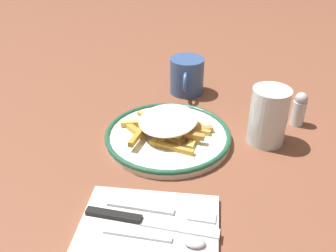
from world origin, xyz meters
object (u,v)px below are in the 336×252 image
object	(u,v)px
plate	(168,136)
water_glass	(268,116)
fries_heap	(168,125)
fork	(161,210)
salt_shaker	(299,109)
coffee_mug	(187,76)
napkin	(151,226)
knife	(139,220)
spoon	(172,239)

from	to	relation	value
plate	water_glass	bearing A→B (deg)	96.39
fries_heap	fork	distance (m)	0.22
salt_shaker	fries_heap	bearing A→B (deg)	-71.30
coffee_mug	napkin	bearing A→B (deg)	-2.09
knife	coffee_mug	size ratio (longest dim) A/B	1.84
coffee_mug	fork	bearing A→B (deg)	-0.65
napkin	fork	size ratio (longest dim) A/B	1.20
napkin	fork	world-z (taller)	fork
fork	plate	bearing A→B (deg)	-175.91
salt_shaker	coffee_mug	bearing A→B (deg)	-116.53
fork	salt_shaker	distance (m)	0.41
coffee_mug	plate	bearing A→B (deg)	-5.15
plate	spoon	size ratio (longest dim) A/B	1.71
fork	spoon	size ratio (longest dim) A/B	1.16
fork	coffee_mug	size ratio (longest dim) A/B	1.55
napkin	knife	bearing A→B (deg)	-95.90
knife	coffee_mug	distance (m)	0.47
fries_heap	knife	distance (m)	0.25
plate	knife	bearing A→B (deg)	-3.69
plate	fork	bearing A→B (deg)	4.09
salt_shaker	knife	bearing A→B (deg)	-40.71
spoon	salt_shaker	size ratio (longest dim) A/B	1.97
fries_heap	fork	size ratio (longest dim) A/B	1.12
fork	water_glass	distance (m)	0.31
salt_shaker	napkin	bearing A→B (deg)	-38.68
water_glass	coffee_mug	xyz separation A→B (m)	(-0.20, -0.18, -0.01)
napkin	spoon	xyz separation A→B (m)	(0.03, 0.03, 0.01)
fork	coffee_mug	distance (m)	0.44
fork	knife	distance (m)	0.04
fork	knife	bearing A→B (deg)	-51.08
coffee_mug	salt_shaker	bearing A→B (deg)	63.47
fork	spoon	world-z (taller)	spoon
water_glass	coffee_mug	world-z (taller)	water_glass
napkin	knife	world-z (taller)	knife
knife	spoon	distance (m)	0.06
salt_shaker	fork	bearing A→B (deg)	-39.71
napkin	knife	distance (m)	0.02
fries_heap	salt_shaker	world-z (taller)	salt_shaker
plate	salt_shaker	size ratio (longest dim) A/B	3.37
spoon	water_glass	bearing A→B (deg)	151.31
fries_heap	water_glass	size ratio (longest dim) A/B	1.66
spoon	napkin	bearing A→B (deg)	-131.00
plate	fork	xyz separation A→B (m)	(0.22, 0.02, 0.00)
napkin	spoon	size ratio (longest dim) A/B	1.39
knife	water_glass	bearing A→B (deg)	140.72
fries_heap	salt_shaker	size ratio (longest dim) A/B	2.55
fork	water_glass	bearing A→B (deg)	142.27
fries_heap	plate	bearing A→B (deg)	9.69
spoon	salt_shaker	world-z (taller)	salt_shaker
plate	napkin	world-z (taller)	plate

